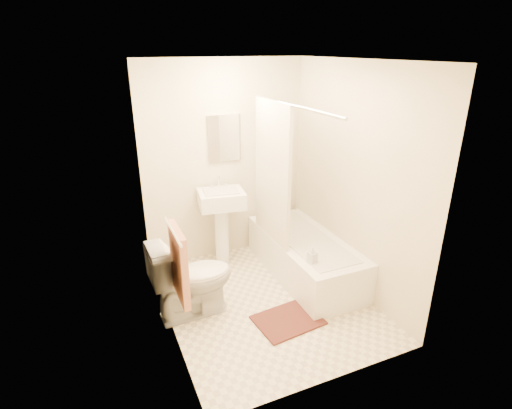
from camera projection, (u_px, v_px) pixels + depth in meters
name	position (u px, v px, depth m)	size (l,w,h in m)	color
floor	(265.00, 300.00, 4.23)	(2.40, 2.40, 0.00)	beige
ceiling	(268.00, 60.00, 3.35)	(2.40, 2.40, 0.00)	white
wall_back	(225.00, 163.00, 4.81)	(2.00, 0.02, 2.40)	beige
wall_left	(161.00, 210.00, 3.42)	(0.02, 2.40, 2.40)	beige
wall_right	(353.00, 181.00, 4.16)	(0.02, 2.40, 2.40)	beige
mirror	(225.00, 138.00, 4.69)	(0.40, 0.03, 0.55)	white
curtain_rod	(292.00, 105.00, 3.69)	(0.03, 0.03, 1.70)	silver
shower_curtain	(272.00, 174.00, 4.32)	(0.04, 0.80, 1.55)	silver
towel_bar	(173.00, 231.00, 3.26)	(0.02, 0.02, 0.60)	silver
towel	(179.00, 265.00, 3.39)	(0.06, 0.45, 0.66)	#CC7266
toilet_paper	(171.00, 254.00, 3.73)	(0.12, 0.12, 0.11)	white
toilet	(192.00, 278.00, 3.90)	(0.45, 0.80, 0.79)	white
sink	(222.00, 224.00, 4.80)	(0.52, 0.42, 1.02)	white
bathtub	(305.00, 256.00, 4.64)	(0.72, 1.65, 0.46)	white
bath_mat	(288.00, 320.00, 3.90)	(0.62, 0.47, 0.02)	#4F2E21
soap_bottle	(312.00, 255.00, 4.00)	(0.08, 0.08, 0.18)	white
scrub_brush	(282.00, 218.00, 5.04)	(0.06, 0.21, 0.04)	#47BF77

